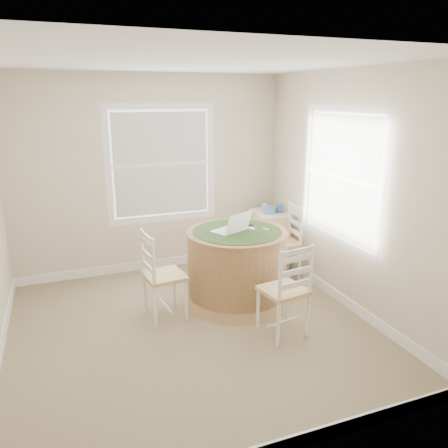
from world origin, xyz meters
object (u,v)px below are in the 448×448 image
laptop (231,229)px  corner_chest (269,238)px  chair_left (164,275)px  chair_right (282,242)px  chair_near (284,290)px  round_table (237,262)px

laptop → corner_chest: size_ratio=0.60×
chair_left → corner_chest: 2.00m
laptop → corner_chest: bearing=-162.2°
chair_right → corner_chest: chair_right is taller
chair_near → laptop: (-0.20, 0.91, 0.39)m
chair_left → chair_near: (1.02, -0.78, 0.00)m
chair_near → laptop: bearing=-86.6°
laptop → corner_chest: (0.92, 0.85, -0.48)m
round_table → corner_chest: 1.21m
chair_right → corner_chest: bearing=177.3°
chair_left → round_table: bearing=-88.4°
laptop → chair_right: bearing=179.3°
chair_right → laptop: bearing=-63.0°
corner_chest → chair_near: bearing=-107.3°
round_table → laptop: laptop is taller
round_table → laptop: (-0.07, 0.01, 0.42)m
laptop → chair_left: bearing=-15.5°
chair_right → corner_chest: (0.04, 0.46, -0.09)m
chair_left → chair_right: bearing=-79.1°
corner_chest → chair_left: bearing=-145.4°
chair_near → corner_chest: bearing=-121.0°
round_table → chair_right: (0.81, 0.40, 0.02)m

